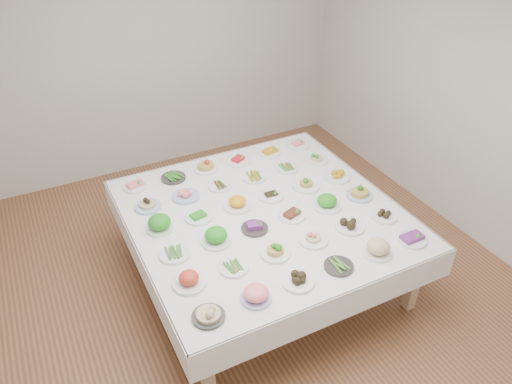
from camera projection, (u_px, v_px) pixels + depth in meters
name	position (u px, v px, depth m)	size (l,w,h in m)	color
room_envelope	(235.00, 104.00, 3.82)	(5.02, 5.02, 2.81)	#8E5A3B
display_table	(264.00, 218.00, 4.52)	(2.34, 2.34, 0.75)	white
dish_0	(208.00, 311.00, 3.42)	(0.23, 0.23, 0.14)	#302D2A
dish_1	(256.00, 293.00, 3.57)	(0.22, 0.22, 0.13)	#4C66B2
dish_2	(298.00, 279.00, 3.71)	(0.24, 0.24, 0.10)	white
dish_3	(339.00, 265.00, 3.87)	(0.23, 0.23, 0.05)	#302D2A
dish_4	(378.00, 247.00, 3.98)	(0.23, 0.23, 0.14)	white
dish_5	(412.00, 236.00, 4.12)	(0.24, 0.24, 0.11)	white
dish_6	(189.00, 277.00, 3.69)	(0.26, 0.26, 0.15)	white
dish_7	(234.00, 267.00, 3.86)	(0.22, 0.22, 0.05)	white
dish_8	(275.00, 249.00, 3.97)	(0.24, 0.24, 0.13)	white
dish_9	(313.00, 236.00, 4.12)	(0.24, 0.24, 0.12)	white
dish_10	(350.00, 223.00, 4.26)	(0.25, 0.25, 0.11)	white
dish_11	(384.00, 214.00, 4.39)	(0.23, 0.23, 0.09)	white
dish_12	(174.00, 253.00, 3.99)	(0.25, 0.25, 0.05)	white
dish_13	(216.00, 235.00, 4.09)	(0.29, 0.29, 0.16)	white
dish_14	(255.00, 226.00, 4.25)	(0.23, 0.23, 0.10)	#302D2A
dish_15	(292.00, 213.00, 4.40)	(0.23, 0.23, 0.10)	white
dish_16	(327.00, 200.00, 4.51)	(0.26, 0.26, 0.16)	white
dish_17	(360.00, 190.00, 4.65)	(0.24, 0.24, 0.15)	#4C66B2
dish_18	(160.00, 223.00, 4.24)	(0.24, 0.24, 0.14)	white
dish_19	(198.00, 215.00, 4.38)	(0.24, 0.24, 0.10)	white
dish_20	(237.00, 202.00, 4.51)	(0.25, 0.25, 0.13)	white
dish_21	(271.00, 194.00, 4.66)	(0.24, 0.24, 0.09)	white
dish_22	(306.00, 182.00, 4.79)	(0.26, 0.26, 0.13)	white
dish_23	(337.00, 174.00, 4.93)	(0.26, 0.26, 0.11)	white
dish_24	(147.00, 202.00, 4.50)	(0.25, 0.25, 0.14)	#4C66B2
dish_25	(186.00, 193.00, 4.65)	(0.26, 0.26, 0.11)	#4C66B2
dish_26	(220.00, 186.00, 4.81)	(0.22, 0.22, 0.05)	white
dish_27	(254.00, 176.00, 4.93)	(0.24, 0.24, 0.06)	white
dish_28	(287.00, 168.00, 5.08)	(0.22, 0.22, 0.05)	white
dish_29	(317.00, 157.00, 5.20)	(0.23, 0.23, 0.11)	white
dish_30	(135.00, 185.00, 4.79)	(0.23, 0.23, 0.09)	white
dish_31	(173.00, 177.00, 4.93)	(0.24, 0.24, 0.06)	#302D2A
dish_32	(206.00, 164.00, 5.05)	(0.25, 0.25, 0.14)	white
dish_33	(238.00, 159.00, 5.19)	(0.26, 0.26, 0.10)	white
dish_34	(270.00, 151.00, 5.33)	(0.23, 0.23, 0.10)	white
dish_35	(298.00, 143.00, 5.48)	(0.25, 0.25, 0.10)	white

